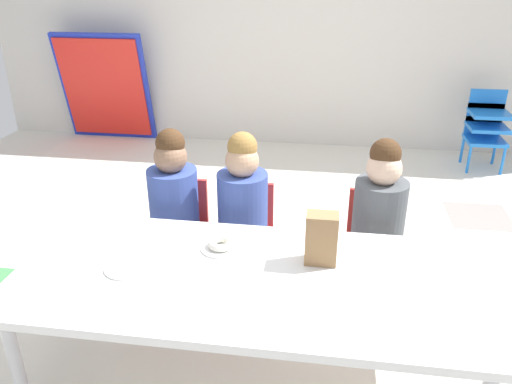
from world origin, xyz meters
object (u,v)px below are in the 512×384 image
(seated_child_near_camera, at_px, (174,197))
(paper_plate_center_table, at_px, (127,268))
(kid_chair_blue_stack, at_px, (486,124))
(folded_activity_table, at_px, (105,88))
(donut_powdered_on_plate, at_px, (221,244))
(craft_table, at_px, (250,283))
(paper_plate_near_edge, at_px, (221,248))
(seated_child_middle_seat, at_px, (243,201))
(seated_child_far_right, at_px, (379,210))
(paper_bag_brown, at_px, (321,239))

(seated_child_near_camera, xyz_separation_m, paper_plate_center_table, (0.00, -0.67, -0.01))
(kid_chair_blue_stack, distance_m, folded_activity_table, 3.61)
(folded_activity_table, height_order, donut_powdered_on_plate, folded_activity_table)
(seated_child_near_camera, bearing_deg, folded_activity_table, 120.85)
(craft_table, relative_size, paper_plate_near_edge, 10.22)
(craft_table, xyz_separation_m, paper_plate_near_edge, (-0.16, 0.18, 0.04))
(seated_child_middle_seat, relative_size, donut_powdered_on_plate, 7.95)
(folded_activity_table, xyz_separation_m, paper_plate_near_edge, (1.80, -2.89, 0.01))
(donut_powdered_on_plate, bearing_deg, folded_activity_table, 121.96)
(craft_table, height_order, seated_child_near_camera, seated_child_near_camera)
(seated_child_near_camera, bearing_deg, kid_chair_blue_stack, 45.28)
(seated_child_near_camera, relative_size, folded_activity_table, 0.84)
(kid_chair_blue_stack, height_order, paper_plate_center_table, kid_chair_blue_stack)
(donut_powdered_on_plate, bearing_deg, seated_child_far_right, 32.98)
(craft_table, distance_m, seated_child_middle_seat, 0.66)
(folded_activity_table, height_order, paper_plate_near_edge, folded_activity_table)
(seated_child_middle_seat, bearing_deg, seated_child_near_camera, 180.00)
(craft_table, relative_size, folded_activity_table, 1.69)
(folded_activity_table, height_order, paper_bag_brown, folded_activity_table)
(paper_plate_near_edge, xyz_separation_m, donut_powdered_on_plate, (0.00, 0.00, 0.02))
(paper_bag_brown, height_order, donut_powdered_on_plate, paper_bag_brown)
(craft_table, xyz_separation_m, seated_child_far_right, (0.55, 0.64, 0.05))
(seated_child_near_camera, bearing_deg, paper_bag_brown, -32.78)
(paper_plate_center_table, xyz_separation_m, donut_powdered_on_plate, (0.35, 0.21, 0.02))
(craft_table, relative_size, donut_powdered_on_plate, 15.95)
(seated_child_middle_seat, bearing_deg, folded_activity_table, 126.83)
(donut_powdered_on_plate, bearing_deg, paper_plate_center_table, -148.64)
(seated_child_near_camera, height_order, donut_powdered_on_plate, seated_child_near_camera)
(seated_child_far_right, xyz_separation_m, kid_chair_blue_stack, (1.09, 2.17, -0.16))
(seated_child_middle_seat, height_order, kid_chair_blue_stack, seated_child_middle_seat)
(seated_child_far_right, distance_m, donut_powdered_on_plate, 0.84)
(paper_plate_near_edge, bearing_deg, kid_chair_blue_stack, 55.62)
(craft_table, distance_m, seated_child_far_right, 0.85)
(kid_chair_blue_stack, distance_m, paper_plate_center_table, 3.56)
(seated_child_far_right, bearing_deg, folded_activity_table, 135.93)
(seated_child_far_right, distance_m, paper_bag_brown, 0.58)
(seated_child_middle_seat, relative_size, kid_chair_blue_stack, 1.35)
(craft_table, bearing_deg, seated_child_near_camera, 128.23)
(craft_table, relative_size, seated_child_far_right, 2.01)
(paper_bag_brown, xyz_separation_m, donut_powdered_on_plate, (-0.43, 0.04, -0.09))
(seated_child_near_camera, bearing_deg, paper_plate_center_table, -89.66)
(folded_activity_table, bearing_deg, seated_child_far_right, -44.07)
(donut_powdered_on_plate, bearing_deg, paper_plate_near_edge, 0.00)
(paper_bag_brown, bearing_deg, paper_plate_near_edge, 174.25)
(seated_child_near_camera, distance_m, donut_powdered_on_plate, 0.58)
(seated_child_middle_seat, height_order, paper_plate_center_table, seated_child_middle_seat)
(craft_table, distance_m, paper_bag_brown, 0.34)
(folded_activity_table, bearing_deg, paper_plate_near_edge, -58.04)
(donut_powdered_on_plate, bearing_deg, paper_bag_brown, -5.75)
(folded_activity_table, xyz_separation_m, donut_powdered_on_plate, (1.80, -2.89, 0.03))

